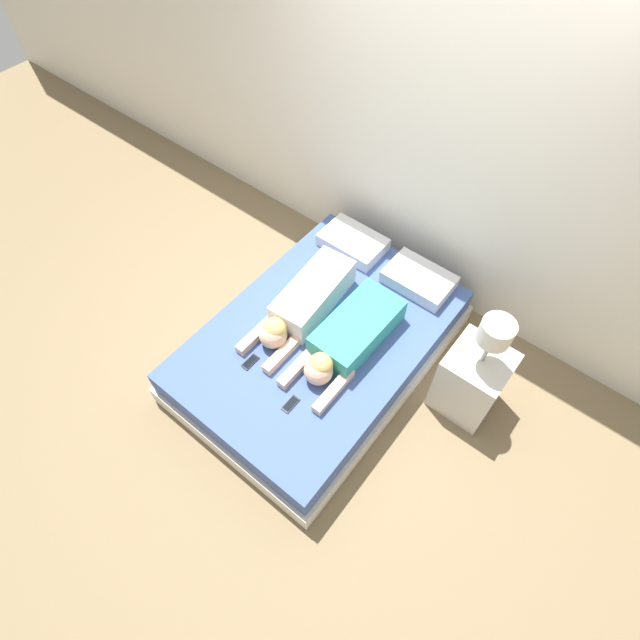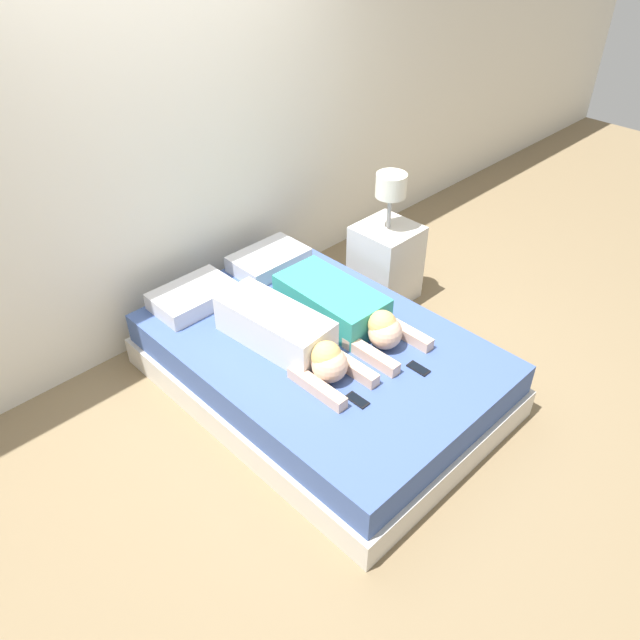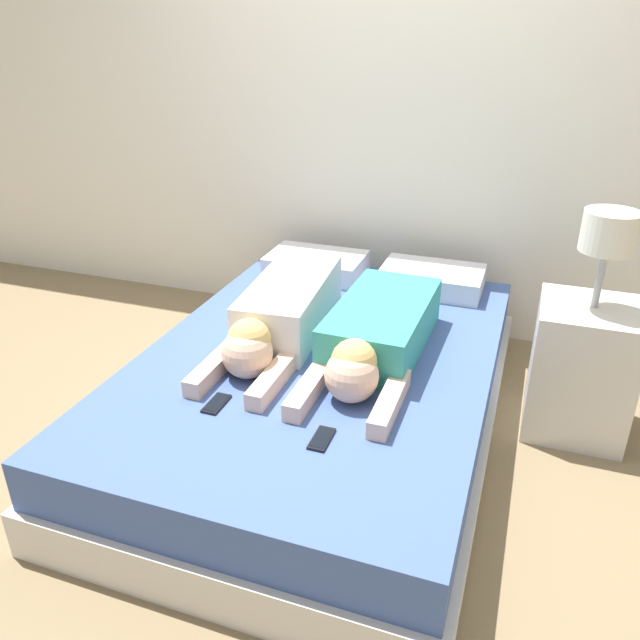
% 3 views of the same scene
% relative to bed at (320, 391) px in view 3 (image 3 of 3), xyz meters
% --- Properties ---
extents(ground_plane, '(12.00, 12.00, 0.00)m').
position_rel_bed_xyz_m(ground_plane, '(0.00, 0.00, -0.19)').
color(ground_plane, '#7F6B4C').
extents(wall_back, '(12.00, 0.06, 2.60)m').
position_rel_bed_xyz_m(wall_back, '(0.00, 1.23, 1.11)').
color(wall_back, silver).
rests_on(wall_back, ground_plane).
extents(bed, '(1.49, 2.16, 0.39)m').
position_rel_bed_xyz_m(bed, '(0.00, 0.00, 0.00)').
color(bed, beige).
rests_on(bed, ground_plane).
extents(pillow_head_left, '(0.52, 0.35, 0.11)m').
position_rel_bed_xyz_m(pillow_head_left, '(-0.32, 0.84, 0.26)').
color(pillow_head_left, silver).
rests_on(pillow_head_left, bed).
extents(pillow_head_right, '(0.52, 0.35, 0.11)m').
position_rel_bed_xyz_m(pillow_head_right, '(0.32, 0.84, 0.26)').
color(pillow_head_right, silver).
rests_on(pillow_head_right, bed).
extents(person_left, '(0.36, 1.07, 0.24)m').
position_rel_bed_xyz_m(person_left, '(-0.20, 0.06, 0.31)').
color(person_left, silver).
rests_on(person_left, bed).
extents(person_right, '(0.38, 1.04, 0.23)m').
position_rel_bed_xyz_m(person_right, '(0.23, 0.03, 0.30)').
color(person_right, teal).
rests_on(person_right, bed).
extents(cell_phone_left, '(0.06, 0.13, 0.01)m').
position_rel_bed_xyz_m(cell_phone_left, '(-0.22, -0.52, 0.20)').
color(cell_phone_left, black).
rests_on(cell_phone_left, bed).
extents(cell_phone_right, '(0.06, 0.13, 0.01)m').
position_rel_bed_xyz_m(cell_phone_right, '(0.21, -0.59, 0.20)').
color(cell_phone_right, black).
rests_on(cell_phone_right, bed).
extents(nightstand, '(0.42, 0.42, 1.00)m').
position_rel_bed_xyz_m(nightstand, '(1.07, 0.39, 0.15)').
color(nightstand, beige).
rests_on(nightstand, ground_plane).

